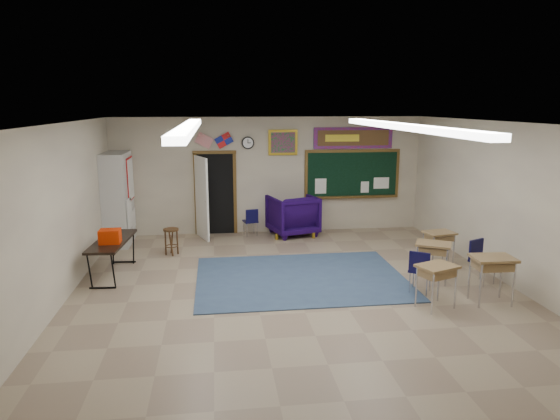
{
  "coord_description": "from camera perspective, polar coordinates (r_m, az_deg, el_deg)",
  "views": [
    {
      "loc": [
        -1.38,
        -8.26,
        3.32
      ],
      "look_at": [
        -0.11,
        1.5,
        1.22
      ],
      "focal_mm": 32.0,
      "sensor_mm": 36.0,
      "label": 1
    }
  ],
  "objects": [
    {
      "name": "student_chair_desk_b",
      "position": [
        10.12,
        22.19,
        -5.58
      ],
      "size": [
        0.54,
        0.54,
        0.82
      ],
      "primitive_type": null,
      "rotation": [
        0.0,
        0.0,
        0.43
      ],
      "color": "black",
      "rests_on": "floor"
    },
    {
      "name": "wall_clock",
      "position": [
        12.79,
        -3.69,
        7.67
      ],
      "size": [
        0.32,
        0.05,
        0.32
      ],
      "color": "black",
      "rests_on": "back_wall"
    },
    {
      "name": "chalkboard",
      "position": [
        13.35,
        8.25,
        3.93
      ],
      "size": [
        2.55,
        0.14,
        1.3
      ],
      "color": "brown",
      "rests_on": "back_wall"
    },
    {
      "name": "student_desk_front_right",
      "position": [
        10.95,
        17.66,
        -4.0
      ],
      "size": [
        0.67,
        0.55,
        0.72
      ],
      "rotation": [
        0.0,
        0.0,
        0.18
      ],
      "color": "olive",
      "rests_on": "floor"
    },
    {
      "name": "student_desk_front_left",
      "position": [
        9.92,
        17.05,
        -5.47
      ],
      "size": [
        0.78,
        0.72,
        0.76
      ],
      "rotation": [
        0.0,
        0.0,
        -0.5
      ],
      "color": "olive",
      "rests_on": "floor"
    },
    {
      "name": "front_wall",
      "position": [
        4.4,
        11.89,
        -12.61
      ],
      "size": [
        8.0,
        0.04,
        3.0
      ],
      "primitive_type": "cube",
      "color": "beige",
      "rests_on": "floor"
    },
    {
      "name": "student_desk_back_left",
      "position": [
        8.68,
        17.42,
        -8.08
      ],
      "size": [
        0.74,
        0.65,
        0.74
      ],
      "rotation": [
        0.0,
        0.0,
        0.37
      ],
      "color": "olive",
      "rests_on": "floor"
    },
    {
      "name": "ceiling",
      "position": [
        8.38,
        2.11,
        9.86
      ],
      "size": [
        8.0,
        9.0,
        0.04
      ],
      "primitive_type": "cube",
      "color": "silver",
      "rests_on": "back_wall"
    },
    {
      "name": "left_wall",
      "position": [
        8.86,
        -24.42,
        -0.9
      ],
      "size": [
        0.04,
        9.0,
        3.0
      ],
      "primitive_type": "cube",
      "color": "beige",
      "rests_on": "floor"
    },
    {
      "name": "doorway",
      "position": [
        12.82,
        -7.83,
        1.76
      ],
      "size": [
        1.1,
        0.89,
        2.16
      ],
      "color": "black",
      "rests_on": "back_wall"
    },
    {
      "name": "area_rug",
      "position": [
        9.78,
        2.37,
        -7.75
      ],
      "size": [
        4.0,
        3.0,
        0.02
      ],
      "primitive_type": "cube",
      "color": "#354B65",
      "rests_on": "floor"
    },
    {
      "name": "bulletin_board",
      "position": [
        13.25,
        8.37,
        8.15
      ],
      "size": [
        2.1,
        0.05,
        0.55
      ],
      "color": "red",
      "rests_on": "back_wall"
    },
    {
      "name": "fluorescent_strips",
      "position": [
        8.39,
        2.11,
        9.45
      ],
      "size": [
        3.86,
        6.0,
        0.1
      ],
      "primitive_type": null,
      "color": "white",
      "rests_on": "ceiling"
    },
    {
      "name": "storage_cabinet",
      "position": [
        12.53,
        -18.01,
        1.24
      ],
      "size": [
        0.59,
        1.25,
        2.2
      ],
      "color": "#B7B7B2",
      "rests_on": "floor"
    },
    {
      "name": "wooden_stool",
      "position": [
        11.42,
        -12.3,
        -3.51
      ],
      "size": [
        0.34,
        0.34,
        0.6
      ],
      "color": "#4D3117",
      "rests_on": "floor"
    },
    {
      "name": "student_chair_reading",
      "position": [
        12.79,
        -3.41,
        -1.37
      ],
      "size": [
        0.43,
        0.43,
        0.71
      ],
      "primitive_type": null,
      "rotation": [
        0.0,
        0.0,
        3.36
      ],
      "color": "black",
      "rests_on": "floor"
    },
    {
      "name": "back_wall",
      "position": [
        12.97,
        -1.22,
        3.97
      ],
      "size": [
        8.0,
        0.04,
        3.0
      ],
      "primitive_type": "cube",
      "color": "beige",
      "rests_on": "floor"
    },
    {
      "name": "folding_table",
      "position": [
        10.37,
        -18.54,
        -5.0
      ],
      "size": [
        0.71,
        1.77,
        0.99
      ],
      "rotation": [
        0.0,
        0.0,
        -0.08
      ],
      "color": "black",
      "rests_on": "floor"
    },
    {
      "name": "floor",
      "position": [
        9.01,
        1.97,
        -9.57
      ],
      "size": [
        9.0,
        9.0,
        0.0
      ],
      "primitive_type": "plane",
      "color": "gray",
      "rests_on": "ground"
    },
    {
      "name": "student_chair_desk_a",
      "position": [
        9.3,
        15.78,
        -6.74
      ],
      "size": [
        0.55,
        0.55,
        0.8
      ],
      "primitive_type": null,
      "rotation": [
        0.0,
        0.0,
        2.54
      ],
      "color": "black",
      "rests_on": "floor"
    },
    {
      "name": "framed_art_print",
      "position": [
        12.88,
        0.34,
        7.72
      ],
      "size": [
        0.75,
        0.05,
        0.65
      ],
      "color": "#AC8A21",
      "rests_on": "back_wall"
    },
    {
      "name": "right_wall",
      "position": [
        10.03,
        25.21,
        0.43
      ],
      "size": [
        0.04,
        9.0,
        3.0
      ],
      "primitive_type": "cube",
      "color": "beige",
      "rests_on": "floor"
    },
    {
      "name": "student_desk_back_right",
      "position": [
        9.2,
        23.02,
        -7.09
      ],
      "size": [
        0.7,
        0.54,
        0.82
      ],
      "rotation": [
        0.0,
        0.0,
        -0.05
      ],
      "color": "olive",
      "rests_on": "floor"
    },
    {
      "name": "wingback_armchair",
      "position": [
        12.84,
        1.46,
        -0.57
      ],
      "size": [
        1.37,
        1.39,
        1.03
      ],
      "primitive_type": "imported",
      "rotation": [
        0.0,
        0.0,
        3.41
      ],
      "color": "#170539",
      "rests_on": "floor"
    },
    {
      "name": "wall_flags",
      "position": [
        12.73,
        -7.55,
        8.16
      ],
      "size": [
        1.16,
        0.06,
        0.7
      ],
      "primitive_type": null,
      "color": "red",
      "rests_on": "back_wall"
    }
  ]
}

